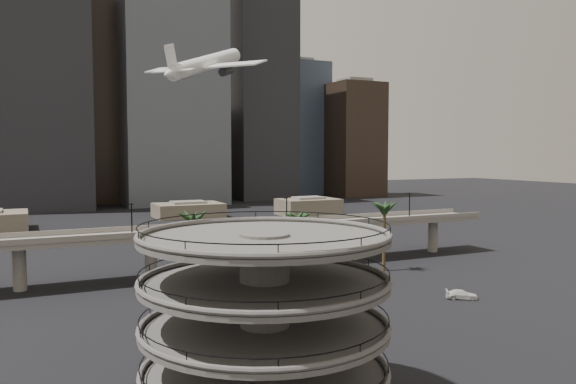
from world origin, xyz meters
name	(u,v)px	position (x,y,z in m)	size (l,w,h in m)	color
ground	(363,373)	(0.00, 0.00, 0.00)	(700.00, 700.00, 0.00)	black
parking_ramp	(265,305)	(-13.00, -4.00, 9.84)	(22.20, 22.20, 17.35)	#52504D
overpass	(208,235)	(0.00, 55.00, 7.34)	(130.00, 9.30, 14.70)	slate
palm_trees	(296,216)	(14.02, 44.65, 11.43)	(42.40, 10.40, 14.00)	#49371F
low_buildings	(151,213)	(6.89, 142.30, 2.86)	(135.00, 27.50, 6.80)	brown
skyline	(134,102)	(15.11, 217.08, 46.64)	(269.00, 86.00, 127.48)	gray
airborne_jet	(206,64)	(3.51, 66.65, 41.95)	(25.14, 23.99, 11.63)	white
car_a	(278,327)	(-2.53, 16.35, 0.68)	(1.60, 3.98, 1.35)	#AE4618
car_b	(338,313)	(7.52, 18.13, 0.75)	(1.58, 4.54, 1.50)	black
car_c	(462,295)	(30.78, 18.86, 0.72)	(2.01, 4.95, 1.44)	white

